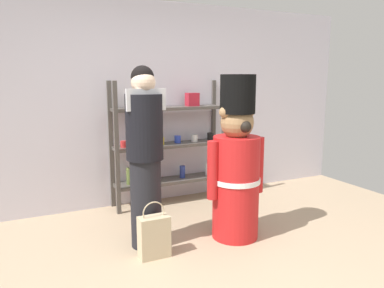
{
  "coord_description": "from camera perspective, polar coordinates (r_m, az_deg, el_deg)",
  "views": [
    {
      "loc": [
        -1.41,
        -2.41,
        1.63
      ],
      "look_at": [
        0.09,
        0.76,
        1.0
      ],
      "focal_mm": 34.3,
      "sensor_mm": 36.0,
      "label": 1
    }
  ],
  "objects": [
    {
      "name": "merchandise_shelf",
      "position": [
        4.8,
        -3.46,
        0.16
      ],
      "size": [
        1.52,
        0.35,
        1.6
      ],
      "color": "#4C4742",
      "rests_on": "ground_plane"
    },
    {
      "name": "back_wall",
      "position": [
        4.83,
        -8.36,
        6.14
      ],
      "size": [
        6.4,
        0.12,
        2.6
      ],
      "primitive_type": "cube",
      "color": "silver",
      "rests_on": "ground_plane"
    },
    {
      "name": "ground_plane",
      "position": [
        3.23,
        4.59,
        -20.15
      ],
      "size": [
        6.4,
        6.4,
        0.0
      ],
      "primitive_type": "plane",
      "color": "tan"
    },
    {
      "name": "person_shopper",
      "position": [
        3.51,
        -7.33,
        -1.71
      ],
      "size": [
        0.37,
        0.35,
        1.75
      ],
      "color": "black",
      "rests_on": "ground_plane"
    },
    {
      "name": "shopping_bag",
      "position": [
        3.49,
        -5.91,
        -14.06
      ],
      "size": [
        0.28,
        0.15,
        0.53
      ],
      "color": "#C1AD89",
      "rests_on": "ground_plane"
    },
    {
      "name": "teddy_bear_guard",
      "position": [
        3.74,
        6.89,
        -3.6
      ],
      "size": [
        0.65,
        0.49,
        1.67
      ],
      "color": "red",
      "rests_on": "ground_plane"
    }
  ]
}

